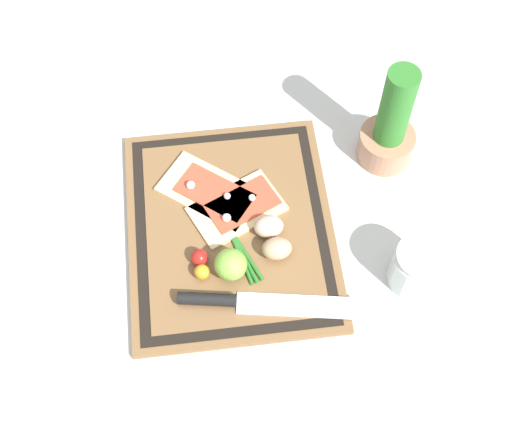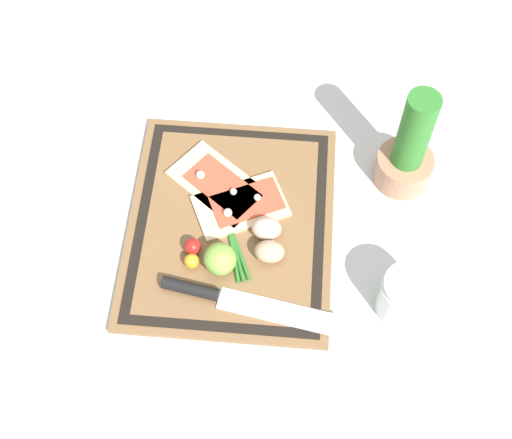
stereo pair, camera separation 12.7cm
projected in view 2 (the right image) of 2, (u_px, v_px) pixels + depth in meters
The scene contains 13 objects.
ground_plane at pixel (231, 226), 1.30m from camera, with size 6.00×6.00×0.00m, color silver.
cutting_board at pixel (231, 224), 1.29m from camera, with size 0.44×0.37×0.02m.
pizza_slice_near at pixel (218, 184), 1.32m from camera, with size 0.19×0.20×0.02m.
pizza_slice_far at pixel (242, 205), 1.30m from camera, with size 0.16×0.19×0.02m.
knife at pixel (220, 296), 1.21m from camera, with size 0.08×0.31×0.02m.
egg_brown at pixel (270, 252), 1.23m from camera, with size 0.04×0.05×0.04m, color tan.
egg_pink at pixel (267, 229), 1.26m from camera, with size 0.04×0.05×0.04m, color beige.
lime at pixel (220, 259), 1.22m from camera, with size 0.06×0.06×0.06m, color #7FB742.
cherry_tomato_red at pixel (193, 247), 1.25m from camera, with size 0.03×0.03×0.03m, color red.
cherry_tomato_yellow at pixel (192, 261), 1.23m from camera, with size 0.03×0.03×0.03m, color gold.
scallion_bunch at pixel (227, 218), 1.29m from camera, with size 0.25×0.11×0.01m.
herb_pot at pixel (408, 153), 1.28m from camera, with size 0.10×0.10×0.23m.
sauce_jar at pixel (405, 297), 1.19m from camera, with size 0.09×0.09×0.09m.
Camera 2 is at (0.63, 0.10, 1.14)m, focal length 50.00 mm.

